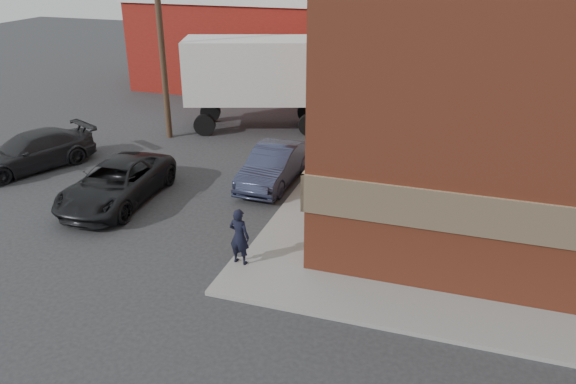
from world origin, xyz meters
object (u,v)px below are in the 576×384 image
Objects in this scene: warehouse at (280,39)px; box_truck at (275,78)px; man at (239,236)px; sedan at (274,165)px; suv_b at (31,152)px; utility_pole at (160,28)px; suv_a at (117,183)px.

box_truck is at bearing -72.77° from warehouse.
box_truck reaches higher than man.
box_truck reaches higher than sedan.
man is 0.18× the size of box_truck.
sedan is 9.43m from suv_b.
utility_pole is 8.25m from sedan.
suv_a is (-5.49, 2.54, -0.23)m from man.
man is at bearing -51.72° from utility_pole.
warehouse is 16.84m from suv_b.
utility_pole reaches higher than sedan.
man reaches higher than suv_b.
warehouse reaches higher than suv_b.
man is 6.05m from suv_a.
man is at bearing 3.28° from suv_b.
suv_a is 9.87m from box_truck.
warehouse reaches higher than suv_a.
box_truck is (7.11, 7.83, 1.68)m from suv_b.
sedan is at bearing -29.62° from utility_pole.
sedan is at bearing -71.94° from warehouse.
suv_b is at bearing 158.35° from suv_a.
suv_a is 0.57× the size of box_truck.
utility_pole is at bearing 101.96° from suv_a.
box_truck reaches higher than suv_b.
warehouse is 17.84m from suv_a.
suv_a is (1.81, -6.71, -4.06)m from utility_pole.
utility_pole is at bearing -97.77° from warehouse.
utility_pole reaches higher than man.
suv_a is at bearing -16.98° from man.
warehouse is 8.65m from box_truck.
warehouse reaches higher than sedan.
utility_pole is 5.45m from box_truck.
suv_a is at bearing -121.79° from box_truck.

